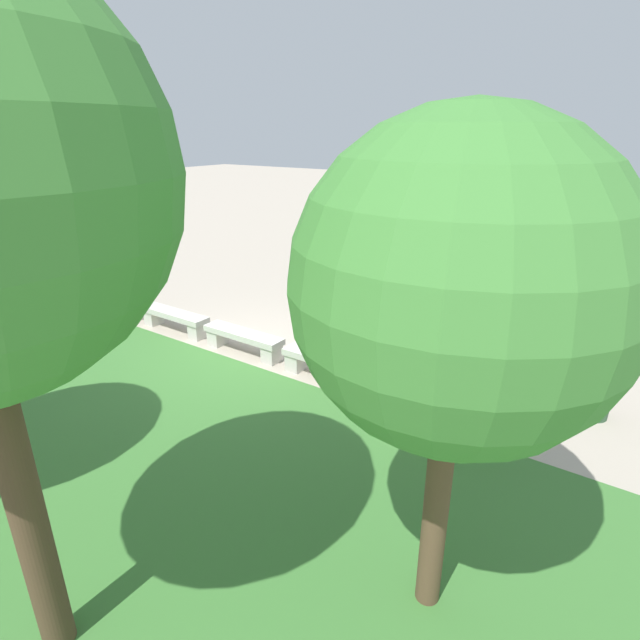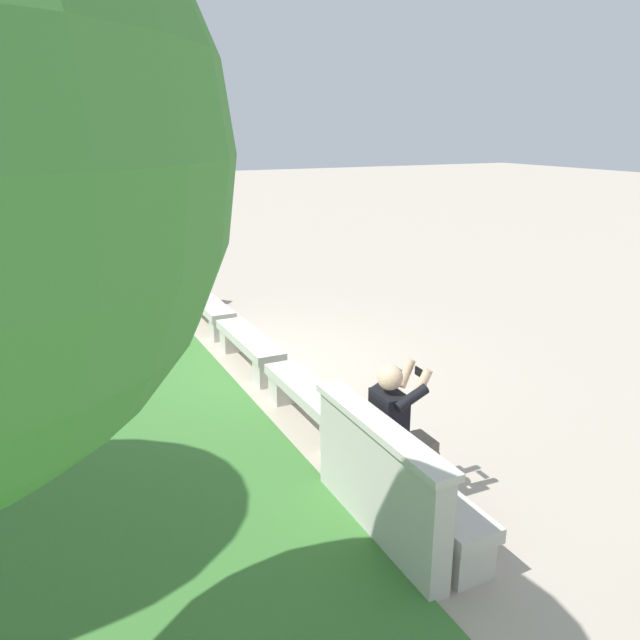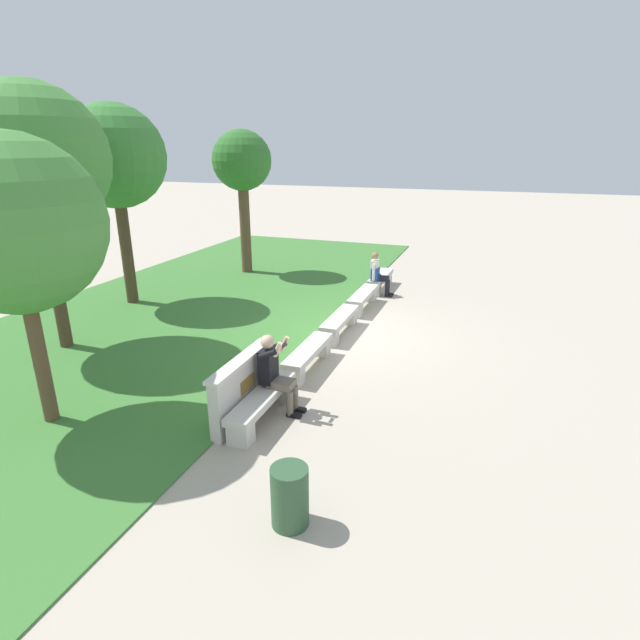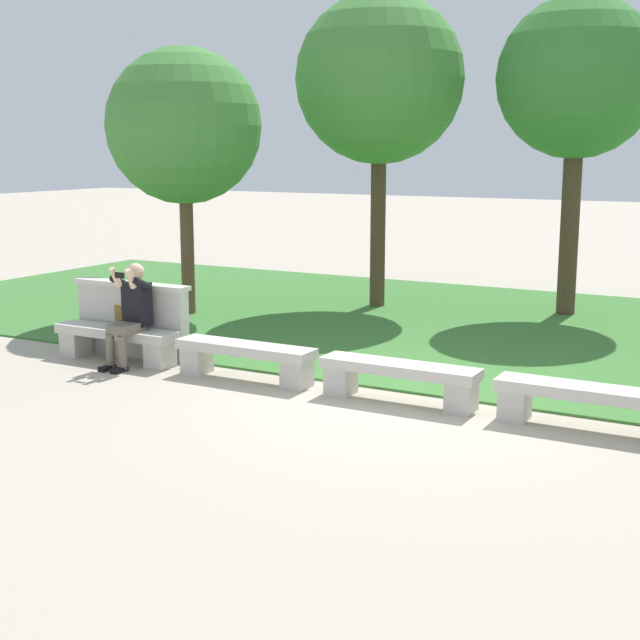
% 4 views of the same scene
% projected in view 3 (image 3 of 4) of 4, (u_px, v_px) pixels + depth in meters
% --- Properties ---
extents(ground_plane, '(80.00, 80.00, 0.00)m').
position_uv_depth(ground_plane, '(340.00, 334.00, 11.62)').
color(ground_plane, '#B2A593').
extents(grass_strip, '(21.92, 8.00, 0.03)m').
position_uv_depth(grass_strip, '(180.00, 313.00, 13.02)').
color(grass_strip, '#3D7533').
rests_on(grass_strip, ground).
extents(bench_main, '(1.81, 0.40, 0.45)m').
position_uv_depth(bench_main, '(262.00, 403.00, 7.93)').
color(bench_main, beige).
rests_on(bench_main, ground).
extents(bench_near, '(1.81, 0.40, 0.45)m').
position_uv_depth(bench_near, '(308.00, 355.00, 9.72)').
color(bench_near, beige).
rests_on(bench_near, ground).
extents(bench_mid, '(1.81, 0.40, 0.45)m').
position_uv_depth(bench_mid, '(340.00, 322.00, 11.52)').
color(bench_mid, beige).
rests_on(bench_mid, ground).
extents(bench_far, '(1.81, 0.40, 0.45)m').
position_uv_depth(bench_far, '(363.00, 298.00, 13.32)').
color(bench_far, beige).
rests_on(bench_far, ground).
extents(bench_end, '(1.81, 0.40, 0.45)m').
position_uv_depth(bench_end, '(381.00, 279.00, 15.12)').
color(bench_end, beige).
rests_on(bench_end, ground).
extents(backrest_wall_with_plaque, '(1.81, 0.24, 1.01)m').
position_uv_depth(backrest_wall_with_plaque, '(242.00, 387.00, 7.96)').
color(backrest_wall_with_plaque, beige).
rests_on(backrest_wall_with_plaque, ground).
extents(person_photographer, '(0.48, 0.73, 1.32)m').
position_uv_depth(person_photographer, '(275.00, 370.00, 8.05)').
color(person_photographer, black).
rests_on(person_photographer, ground).
extents(person_distant, '(0.48, 0.68, 1.26)m').
position_uv_depth(person_distant, '(378.00, 273.00, 14.38)').
color(person_distant, black).
rests_on(person_distant, ground).
extents(backpack, '(0.28, 0.24, 0.43)m').
position_uv_depth(backpack, '(376.00, 275.00, 14.36)').
color(backpack, '#234C8C').
rests_on(backpack, bench_end).
extents(tree_behind_wall, '(1.91, 1.91, 4.64)m').
position_uv_depth(tree_behind_wall, '(242.00, 164.00, 16.00)').
color(tree_behind_wall, brown).
rests_on(tree_behind_wall, ground).
extents(tree_left_background, '(2.59, 2.59, 5.18)m').
position_uv_depth(tree_left_background, '(114.00, 158.00, 12.62)').
color(tree_left_background, '#4C3826').
rests_on(tree_left_background, ground).
extents(tree_right_background, '(2.86, 2.86, 5.35)m').
position_uv_depth(tree_right_background, '(33.00, 159.00, 9.58)').
color(tree_right_background, '#4C3826').
rests_on(tree_right_background, ground).
extents(tree_far_back, '(2.53, 2.53, 4.39)m').
position_uv_depth(tree_far_back, '(13.00, 225.00, 6.95)').
color(tree_far_back, brown).
rests_on(tree_far_back, ground).
extents(trash_bin, '(0.44, 0.44, 0.75)m').
position_uv_depth(trash_bin, '(290.00, 496.00, 5.70)').
color(trash_bin, '#2D5133').
rests_on(trash_bin, ground).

